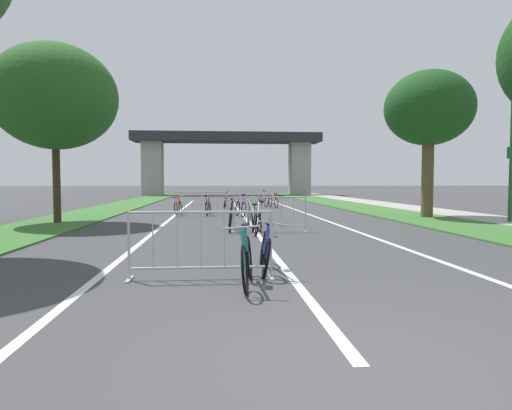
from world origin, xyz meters
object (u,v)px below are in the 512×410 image
(crowd_barrier_third, at_px, (201,204))
(bicycle_purple_10, at_px, (208,207))
(bicycle_purple_0, at_px, (241,208))
(bicycle_yellow_4, at_px, (226,201))
(tree_left_oak_mid, at_px, (55,97))
(bicycle_red_3, at_px, (178,207))
(lamppost_with_sign, at_px, (512,142))
(tree_right_pine_far, at_px, (429,109))
(bicycle_green_9, at_px, (254,219))
(crowd_barrier_nearest, at_px, (201,246))
(crowd_barrier_fourth, at_px, (246,198))
(bicycle_white_1, at_px, (264,200))
(bicycle_orange_6, at_px, (273,202))
(bicycle_black_5, at_px, (230,218))
(bicycle_teal_7, at_px, (247,261))
(crowd_barrier_second, at_px, (269,215))
(bicycle_silver_2, at_px, (257,221))
(bicycle_blue_8, at_px, (265,250))

(crowd_barrier_third, height_order, bicycle_purple_10, crowd_barrier_third)
(bicycle_purple_0, relative_size, bicycle_yellow_4, 0.91)
(tree_left_oak_mid, distance_m, bicycle_purple_10, 7.56)
(bicycle_red_3, height_order, bicycle_purple_10, bicycle_purple_10)
(lamppost_with_sign, bearing_deg, tree_right_pine_far, 124.40)
(tree_left_oak_mid, height_order, bicycle_green_9, tree_left_oak_mid)
(bicycle_purple_0, bearing_deg, crowd_barrier_nearest, -107.70)
(crowd_barrier_nearest, height_order, bicycle_yellow_4, crowd_barrier_nearest)
(crowd_barrier_fourth, height_order, bicycle_white_1, crowd_barrier_fourth)
(bicycle_red_3, xyz_separation_m, bicycle_yellow_4, (2.21, 5.34, 0.02))
(bicycle_purple_10, bearing_deg, bicycle_yellow_4, 86.97)
(bicycle_orange_6, bearing_deg, bicycle_black_5, -115.39)
(bicycle_orange_6, height_order, bicycle_teal_7, bicycle_teal_7)
(bicycle_white_1, xyz_separation_m, bicycle_yellow_4, (-2.28, -0.90, -0.01))
(crowd_barrier_nearest, relative_size, bicycle_purple_10, 1.33)
(lamppost_with_sign, relative_size, bicycle_teal_7, 2.98)
(tree_right_pine_far, distance_m, bicycle_red_3, 11.31)
(lamppost_with_sign, distance_m, bicycle_green_9, 9.65)
(tree_left_oak_mid, distance_m, bicycle_red_3, 6.71)
(crowd_barrier_fourth, height_order, bicycle_orange_6, crowd_barrier_fourth)
(bicycle_orange_6, relative_size, bicycle_teal_7, 1.00)
(tree_left_oak_mid, distance_m, tree_right_pine_far, 14.27)
(lamppost_with_sign, distance_m, bicycle_white_1, 13.81)
(lamppost_with_sign, bearing_deg, bicycle_yellow_4, 133.60)
(bicycle_red_3, bearing_deg, bicycle_green_9, -59.25)
(bicycle_black_5, bearing_deg, bicycle_green_9, -169.71)
(bicycle_purple_0, bearing_deg, crowd_barrier_fourth, 72.64)
(lamppost_with_sign, bearing_deg, bicycle_black_5, -172.00)
(bicycle_white_1, distance_m, bicycle_teal_7, 20.05)
(bicycle_purple_0, height_order, bicycle_black_5, bicycle_purple_0)
(bicycle_white_1, height_order, bicycle_red_3, bicycle_white_1)
(crowd_barrier_second, distance_m, bicycle_silver_2, 0.74)
(tree_right_pine_far, distance_m, crowd_barrier_second, 9.17)
(crowd_barrier_second, xyz_separation_m, bicycle_yellow_4, (-1.06, 12.17, -0.14))
(bicycle_silver_2, distance_m, bicycle_green_9, 1.11)
(bicycle_red_3, relative_size, bicycle_teal_7, 0.99)
(crowd_barrier_second, xyz_separation_m, crowd_barrier_fourth, (0.12, 12.58, 0.00))
(bicycle_black_5, bearing_deg, bicycle_orange_6, -102.70)
(crowd_barrier_nearest, xyz_separation_m, crowd_barrier_fourth, (1.92, 18.87, 0.00))
(bicycle_black_5, bearing_deg, bicycle_white_1, -99.79)
(bicycle_purple_0, distance_m, bicycle_white_1, 7.50)
(tree_right_pine_far, distance_m, bicycle_black_5, 9.95)
(crowd_barrier_second, distance_m, bicycle_orange_6, 12.22)
(crowd_barrier_second, xyz_separation_m, bicycle_white_1, (1.22, 13.07, -0.13))
(lamppost_with_sign, bearing_deg, bicycle_white_1, 123.95)
(crowd_barrier_second, height_order, bicycle_purple_0, crowd_barrier_second)
(bicycle_blue_8, xyz_separation_m, bicycle_green_9, (0.34, 6.29, 0.01))
(tree_right_pine_far, xyz_separation_m, bicycle_silver_2, (-7.45, -5.00, -4.03))
(bicycle_purple_0, relative_size, bicycle_white_1, 0.95)
(tree_left_oak_mid, xyz_separation_m, crowd_barrier_third, (4.98, 3.03, -3.94))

